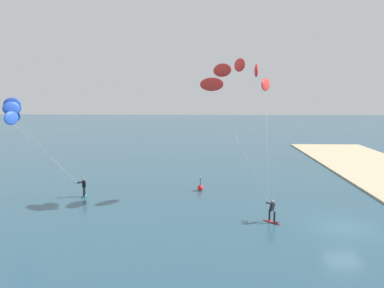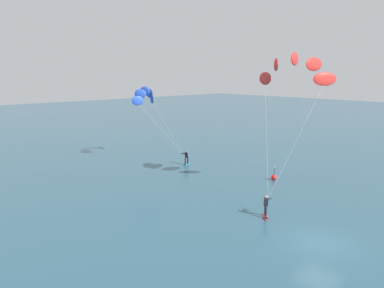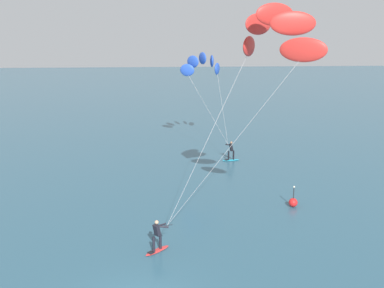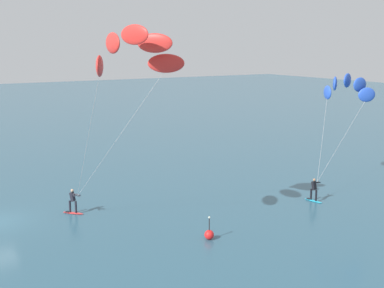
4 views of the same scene
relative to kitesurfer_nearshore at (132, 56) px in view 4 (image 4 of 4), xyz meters
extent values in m
ellipsoid|color=red|center=(-5.77, -1.90, -10.34)|extent=(1.36, 1.27, 0.08)
cube|color=black|center=(-6.08, -2.17, -10.29)|extent=(0.40, 0.40, 0.02)
cylinder|color=black|center=(-5.61, -1.75, -9.91)|extent=(0.14, 0.14, 0.78)
cylinder|color=black|center=(-5.94, -2.05, -9.91)|extent=(0.14, 0.14, 0.78)
cube|color=black|center=(-5.77, -1.90, -9.22)|extent=(0.44, 0.44, 0.63)
sphere|color=tan|center=(-5.77, -1.90, -8.80)|extent=(0.20, 0.20, 0.20)
cylinder|color=black|center=(-5.25, -1.73, -9.07)|extent=(0.53, 0.20, 0.03)
cylinder|color=black|center=(-5.55, -1.71, -9.04)|extent=(0.52, 0.46, 0.15)
cylinder|color=black|center=(-5.48, -1.92, -9.04)|extent=(0.61, 0.13, 0.15)
ellipsoid|color=red|center=(0.97, -2.28, -0.45)|extent=(2.06, 1.25, 1.10)
ellipsoid|color=red|center=(0.69, -1.41, 0.72)|extent=(2.16, 0.48, 1.10)
ellipsoid|color=red|center=(0.20, 0.07, 1.16)|extent=(2.14, 0.97, 1.10)
ellipsoid|color=red|center=(-0.29, 1.54, 0.72)|extent=(1.84, 1.64, 1.10)
ellipsoid|color=red|center=(-0.57, 2.41, -0.45)|extent=(1.25, 2.06, 1.10)
cylinder|color=#B2B2B7|center=(-2.14, -2.00, -4.91)|extent=(6.24, 0.57, 8.33)
cylinder|color=#B2B2B7|center=(-2.91, 0.34, -4.91)|extent=(4.70, 4.16, 8.33)
ellipsoid|color=#23ADD1|center=(0.41, 13.71, -10.34)|extent=(1.54, 0.58, 0.08)
cube|color=black|center=(0.00, 13.64, -10.29)|extent=(0.32, 0.33, 0.02)
cylinder|color=black|center=(0.63, 13.74, -9.91)|extent=(0.14, 0.14, 0.78)
cylinder|color=black|center=(0.19, 13.67, -9.91)|extent=(0.14, 0.14, 0.78)
cube|color=black|center=(0.41, 13.71, -9.22)|extent=(0.36, 0.35, 0.63)
sphere|color=#9E7051|center=(0.41, 13.71, -8.80)|extent=(0.20, 0.20, 0.20)
cylinder|color=black|center=(0.20, 14.22, -9.07)|extent=(0.23, 0.52, 0.03)
cylinder|color=black|center=(0.21, 13.92, -9.04)|extent=(0.48, 0.50, 0.15)
cylinder|color=black|center=(0.41, 14.00, -9.04)|extent=(0.09, 0.60, 0.15)
ellipsoid|color=blue|center=(-0.17, 19.27, -3.09)|extent=(0.82, 1.37, 1.10)
ellipsoid|color=blue|center=(-0.70, 19.06, -2.36)|extent=(0.33, 1.35, 1.10)
ellipsoid|color=blue|center=(-1.61, 18.69, -2.08)|extent=(0.80, 1.37, 1.10)
ellipsoid|color=blue|center=(-2.51, 18.33, -2.36)|extent=(1.17, 1.18, 1.10)
ellipsoid|color=blue|center=(-3.04, 18.11, -3.09)|extent=(1.37, 0.82, 1.10)
cylinder|color=#B2B2B7|center=(0.02, 16.74, -6.23)|extent=(0.39, 5.07, 5.69)
cylinder|color=#B2B2B7|center=(-1.42, 16.16, -6.23)|extent=(3.27, 3.91, 5.69)
sphere|color=red|center=(2.73, 3.34, -10.10)|extent=(0.56, 0.56, 0.56)
cylinder|color=#262628|center=(2.73, 3.34, -9.47)|extent=(0.06, 0.06, 0.70)
sphere|color=#F2F2CC|center=(2.73, 3.34, -9.06)|extent=(0.12, 0.12, 0.12)
camera|label=1|loc=(-32.31, 3.07, -0.89)|focal=35.58mm
camera|label=2|loc=(-27.18, -17.20, 0.06)|focal=34.80mm
camera|label=3|loc=(-5.45, -22.23, 0.42)|focal=41.50mm
camera|label=4|loc=(26.26, -11.92, 0.66)|focal=48.21mm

